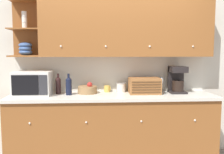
{
  "coord_description": "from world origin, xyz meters",
  "views": [
    {
      "loc": [
        -0.22,
        -3.72,
        1.58
      ],
      "look_at": [
        0.0,
        -0.22,
        1.19
      ],
      "focal_mm": 40.0,
      "sensor_mm": 36.0,
      "label": 1
    }
  ],
  "objects_px": {
    "wine_bottle": "(69,85)",
    "coffee_maker": "(177,79)",
    "bread_box": "(144,86)",
    "wine_glass": "(161,82)",
    "mug": "(107,89)",
    "microwave": "(33,83)",
    "fruit_basket": "(88,89)",
    "storage_canister": "(121,87)",
    "second_wine_bottle": "(58,85)"
  },
  "relations": [
    {
      "from": "wine_bottle",
      "to": "coffee_maker",
      "type": "relative_size",
      "value": 0.77
    },
    {
      "from": "mug",
      "to": "coffee_maker",
      "type": "height_order",
      "value": "coffee_maker"
    },
    {
      "from": "storage_canister",
      "to": "wine_glass",
      "type": "xyz_separation_m",
      "value": [
        0.6,
        0.01,
        0.08
      ]
    },
    {
      "from": "mug",
      "to": "wine_bottle",
      "type": "bearing_deg",
      "value": -159.1
    },
    {
      "from": "microwave",
      "to": "bread_box",
      "type": "xyz_separation_m",
      "value": [
        1.55,
        0.03,
        -0.05
      ]
    },
    {
      "from": "mug",
      "to": "wine_glass",
      "type": "height_order",
      "value": "wine_glass"
    },
    {
      "from": "wine_bottle",
      "to": "bread_box",
      "type": "relative_size",
      "value": 0.68
    },
    {
      "from": "mug",
      "to": "coffee_maker",
      "type": "relative_size",
      "value": 0.25
    },
    {
      "from": "second_wine_bottle",
      "to": "coffee_maker",
      "type": "relative_size",
      "value": 0.75
    },
    {
      "from": "bread_box",
      "to": "wine_glass",
      "type": "relative_size",
      "value": 1.95
    },
    {
      "from": "bread_box",
      "to": "wine_glass",
      "type": "distance_m",
      "value": 0.32
    },
    {
      "from": "fruit_basket",
      "to": "coffee_maker",
      "type": "distance_m",
      "value": 1.3
    },
    {
      "from": "fruit_basket",
      "to": "coffee_maker",
      "type": "height_order",
      "value": "coffee_maker"
    },
    {
      "from": "bread_box",
      "to": "second_wine_bottle",
      "type": "bearing_deg",
      "value": 177.56
    },
    {
      "from": "microwave",
      "to": "bread_box",
      "type": "relative_size",
      "value": 1.13
    },
    {
      "from": "wine_bottle",
      "to": "coffee_maker",
      "type": "bearing_deg",
      "value": 2.95
    },
    {
      "from": "microwave",
      "to": "mug",
      "type": "xyz_separation_m",
      "value": [
        1.03,
        0.19,
        -0.12
      ]
    },
    {
      "from": "wine_bottle",
      "to": "coffee_maker",
      "type": "xyz_separation_m",
      "value": [
        1.55,
        0.08,
        0.06
      ]
    },
    {
      "from": "wine_glass",
      "to": "coffee_maker",
      "type": "relative_size",
      "value": 0.58
    },
    {
      "from": "second_wine_bottle",
      "to": "wine_bottle",
      "type": "bearing_deg",
      "value": -31.84
    },
    {
      "from": "bread_box",
      "to": "storage_canister",
      "type": "bearing_deg",
      "value": 157.03
    },
    {
      "from": "wine_bottle",
      "to": "wine_glass",
      "type": "distance_m",
      "value": 1.36
    },
    {
      "from": "mug",
      "to": "coffee_maker",
      "type": "xyz_separation_m",
      "value": [
        1.01,
        -0.13,
        0.15
      ]
    },
    {
      "from": "fruit_basket",
      "to": "wine_glass",
      "type": "height_order",
      "value": "wine_glass"
    },
    {
      "from": "mug",
      "to": "coffee_maker",
      "type": "bearing_deg",
      "value": -7.14
    },
    {
      "from": "coffee_maker",
      "to": "mug",
      "type": "bearing_deg",
      "value": 172.86
    },
    {
      "from": "microwave",
      "to": "bread_box",
      "type": "distance_m",
      "value": 1.55
    },
    {
      "from": "second_wine_bottle",
      "to": "storage_canister",
      "type": "relative_size",
      "value": 2.1
    },
    {
      "from": "fruit_basket",
      "to": "storage_canister",
      "type": "height_order",
      "value": "fruit_basket"
    },
    {
      "from": "storage_canister",
      "to": "bread_box",
      "type": "bearing_deg",
      "value": -22.97
    },
    {
      "from": "wine_glass",
      "to": "mug",
      "type": "bearing_deg",
      "value": 178.83
    },
    {
      "from": "microwave",
      "to": "storage_canister",
      "type": "xyz_separation_m",
      "value": [
        1.23,
        0.16,
        -0.1
      ]
    },
    {
      "from": "wine_bottle",
      "to": "storage_canister",
      "type": "relative_size",
      "value": 2.15
    },
    {
      "from": "fruit_basket",
      "to": "mug",
      "type": "bearing_deg",
      "value": 19.71
    },
    {
      "from": "wine_glass",
      "to": "storage_canister",
      "type": "bearing_deg",
      "value": -179.32
    },
    {
      "from": "second_wine_bottle",
      "to": "storage_canister",
      "type": "height_order",
      "value": "second_wine_bottle"
    },
    {
      "from": "wine_bottle",
      "to": "mug",
      "type": "relative_size",
      "value": 3.01
    },
    {
      "from": "microwave",
      "to": "second_wine_bottle",
      "type": "bearing_deg",
      "value": 13.07
    },
    {
      "from": "wine_bottle",
      "to": "wine_glass",
      "type": "bearing_deg",
      "value": 8.03
    },
    {
      "from": "storage_canister",
      "to": "coffee_maker",
      "type": "relative_size",
      "value": 0.36
    },
    {
      "from": "second_wine_bottle",
      "to": "wine_bottle",
      "type": "height_order",
      "value": "wine_bottle"
    },
    {
      "from": "second_wine_bottle",
      "to": "fruit_basket",
      "type": "relative_size",
      "value": 1.06
    },
    {
      "from": "second_wine_bottle",
      "to": "coffee_maker",
      "type": "bearing_deg",
      "value": -0.61
    },
    {
      "from": "microwave",
      "to": "wine_bottle",
      "type": "xyz_separation_m",
      "value": [
        0.49,
        -0.02,
        -0.03
      ]
    },
    {
      "from": "wine_glass",
      "to": "coffee_maker",
      "type": "xyz_separation_m",
      "value": [
        0.2,
        -0.11,
        0.04
      ]
    },
    {
      "from": "mug",
      "to": "storage_canister",
      "type": "height_order",
      "value": "storage_canister"
    },
    {
      "from": "microwave",
      "to": "fruit_basket",
      "type": "xyz_separation_m",
      "value": [
        0.74,
        0.08,
        -0.11
      ]
    },
    {
      "from": "storage_canister",
      "to": "coffee_maker",
      "type": "bearing_deg",
      "value": -7.26
    },
    {
      "from": "bread_box",
      "to": "mug",
      "type": "bearing_deg",
      "value": 163.03
    },
    {
      "from": "wine_bottle",
      "to": "microwave",
      "type": "bearing_deg",
      "value": 177.59
    }
  ]
}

